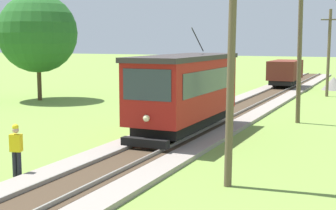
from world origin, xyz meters
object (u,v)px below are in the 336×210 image
utility_pole_mid (300,44)px  track_worker (16,148)px  gravel_pile (334,83)px  freight_car (285,72)px  utility_pole_far (329,52)px  tree_left_far (38,33)px  utility_pole_near_tram (232,49)px  red_tram (185,90)px

utility_pole_mid → track_worker: size_ratio=4.72×
utility_pole_mid → gravel_pile: utility_pole_mid is taller
freight_car → gravel_pile: 4.41m
utility_pole_far → gravel_pile: 6.26m
freight_car → utility_pole_far: bearing=-46.9°
freight_car → tree_left_far: 22.38m
freight_car → utility_pole_near_tram: 31.59m
tree_left_far → utility_pole_near_tram: bearing=-37.9°
utility_pole_near_tram → utility_pole_mid: bearing=90.0°
track_worker → tree_left_far: size_ratio=0.22×
utility_pole_near_tram → utility_pole_far: (0.00, 26.66, -0.68)m
utility_pole_mid → gravel_pile: size_ratio=3.88×
freight_car → track_worker: size_ratio=2.91×
red_tram → track_worker: size_ratio=4.79×
freight_car → tree_left_far: (-15.24, -16.02, 3.45)m
utility_pole_mid → track_worker: utility_pole_mid is taller
freight_car → gravel_pile: size_ratio=2.39×
utility_pole_near_tram → gravel_pile: (-0.04, 32.17, -3.66)m
red_tram → freight_car: size_ratio=1.64×
utility_pole_far → track_worker: utility_pole_far is taller
utility_pole_far → gravel_pile: utility_pole_far is taller
utility_pole_far → track_worker: bearing=-103.2°
red_tram → utility_pole_near_tram: bearing=-57.7°
red_tram → track_worker: (-2.47, -8.71, -1.21)m
freight_car → utility_pole_near_tram: bearing=-82.3°
gravel_pile → utility_pole_near_tram: bearing=-89.9°
red_tram → freight_car: 24.50m
utility_pole_near_tram → track_worker: 7.72m
utility_pole_near_tram → utility_pole_far: size_ratio=1.20×
track_worker → utility_pole_far: bearing=-29.0°
red_tram → tree_left_far: (-15.25, 8.47, 2.81)m
track_worker → utility_pole_mid: bearing=-40.6°
freight_car → utility_pole_mid: (4.23, -18.65, 2.75)m
gravel_pile → track_worker: bearing=-101.0°
utility_pole_near_tram → freight_car: bearing=97.7°
freight_car → utility_pole_mid: 19.32m
red_tram → freight_car: bearing=90.0°
utility_pole_near_tram → track_worker: bearing=-163.3°
red_tram → utility_pole_mid: utility_pole_mid is taller
utility_pole_near_tram → utility_pole_far: utility_pole_near_tram is taller
red_tram → gravel_pile: 25.86m
utility_pole_near_tram → red_tram: bearing=122.3°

